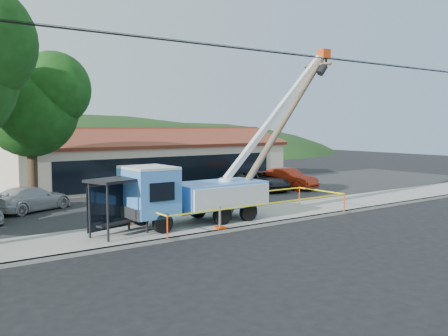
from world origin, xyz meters
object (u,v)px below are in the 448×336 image
(car_red, at_px, (287,190))
(car_white, at_px, (32,213))
(utility_truck, at_px, (194,191))
(car_dark, at_px, (262,191))
(bus_shelter, at_px, (116,193))
(leaning_pole, at_px, (283,123))

(car_red, distance_m, car_white, 18.18)
(utility_truck, height_order, car_white, utility_truck)
(car_white, bearing_deg, utility_truck, -173.80)
(car_dark, bearing_deg, bus_shelter, -145.55)
(utility_truck, bearing_deg, car_red, 28.80)
(leaning_pole, bearing_deg, car_white, 141.05)
(utility_truck, distance_m, bus_shelter, 4.04)
(car_white, bearing_deg, car_dark, -118.71)
(car_red, bearing_deg, car_dark, 154.65)
(car_red, bearing_deg, utility_truck, -162.50)
(utility_truck, distance_m, car_red, 14.80)
(car_red, distance_m, car_dark, 2.10)
(leaning_pole, bearing_deg, bus_shelter, 179.10)
(bus_shelter, xyz_separation_m, car_dark, (14.87, 7.69, -1.94))
(leaning_pole, bearing_deg, car_red, 44.79)
(utility_truck, xyz_separation_m, bus_shelter, (-4.03, -0.10, 0.22))
(utility_truck, relative_size, car_dark, 2.49)
(leaning_pole, relative_size, car_red, 1.93)
(car_red, relative_size, car_white, 0.97)
(utility_truck, height_order, leaning_pole, utility_truck)
(bus_shelter, height_order, car_dark, bus_shelter)
(car_white, bearing_deg, bus_shelter, 162.41)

